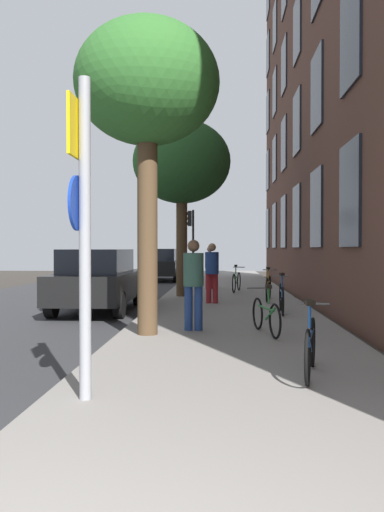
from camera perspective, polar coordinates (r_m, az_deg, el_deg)
ground_plane at (r=16.68m, az=-8.14°, el=-4.85°), size 41.80×41.80×0.00m
road_asphalt at (r=17.22m, az=-15.03°, el=-4.68°), size 7.00×38.00×0.01m
sidewalk at (r=16.36m, az=4.02°, el=-4.75°), size 4.20×38.00×0.12m
building_facade at (r=17.39m, az=13.43°, el=23.62°), size 0.56×27.00×16.74m
sign_post at (r=5.36m, az=-12.00°, el=4.31°), size 0.16×0.60×3.27m
traffic_light at (r=27.20m, az=-0.09°, el=2.76°), size 0.43×0.24×3.56m
tree_near at (r=9.66m, az=-4.96°, el=18.04°), size 2.58×2.58×5.57m
tree_far at (r=16.82m, az=-1.14°, el=10.21°), size 3.14×3.14×5.65m
bicycle_0 at (r=6.47m, az=12.93°, el=-9.64°), size 0.52×1.58×0.93m
bicycle_1 at (r=9.38m, az=8.18°, el=-6.44°), size 0.51×1.61×0.90m
bicycle_2 at (r=12.41m, az=9.86°, el=-4.52°), size 0.42×1.72×0.96m
bicycle_3 at (r=15.38m, az=8.43°, el=-3.44°), size 0.46×1.74×0.99m
bicycle_4 at (r=18.32m, az=4.94°, el=-2.78°), size 0.50×1.74×0.96m
pedestrian_0 at (r=9.65m, az=0.17°, el=-2.52°), size 0.52×0.52×1.70m
pedestrian_1 at (r=14.44m, az=2.23°, el=-1.44°), size 0.50×0.50×1.68m
pedestrian_2 at (r=19.49m, az=1.97°, el=-0.96°), size 0.49×0.49×1.61m
car_0 at (r=13.69m, az=-10.27°, el=-2.57°), size 1.84×4.42×1.62m
car_1 at (r=26.40m, az=-3.23°, el=-0.91°), size 1.84×4.53×1.62m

